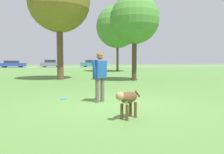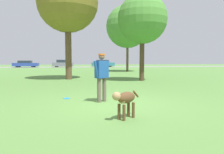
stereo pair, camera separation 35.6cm
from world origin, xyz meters
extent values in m
plane|color=#56843D|center=(0.00, 0.00, 0.00)|extent=(120.00, 120.00, 0.00)
cube|color=gray|center=(0.00, 36.53, 0.01)|extent=(120.00, 6.00, 0.01)
cylinder|color=#665B4C|center=(-0.22, 0.50, 0.40)|extent=(0.18, 0.18, 0.79)
cylinder|color=#665B4C|center=(-0.41, 0.35, 0.40)|extent=(0.18, 0.18, 0.79)
cube|color=#1E4C93|center=(-0.32, 0.42, 1.07)|extent=(0.48, 0.44, 0.56)
cylinder|color=#1E4C93|center=(-0.12, 0.57, 1.07)|extent=(0.22, 0.20, 0.57)
cylinder|color=#1E4C93|center=(-0.51, 0.27, 1.07)|extent=(0.22, 0.20, 0.57)
sphere|color=brown|center=(-0.32, 0.42, 1.48)|extent=(0.28, 0.28, 0.20)
cylinder|color=#D15B19|center=(-0.32, 0.42, 1.55)|extent=(0.29, 0.29, 0.05)
ellipsoid|color=brown|center=(0.03, -1.71, 0.50)|extent=(0.61, 0.56, 0.27)
ellipsoid|color=tan|center=(-0.09, -1.81, 0.45)|extent=(0.23, 0.24, 0.15)
sphere|color=tan|center=(-0.24, -1.93, 0.57)|extent=(0.27, 0.27, 0.19)
cylinder|color=brown|center=(-0.06, -1.88, 0.18)|extent=(0.10, 0.10, 0.37)
cylinder|color=brown|center=(-0.15, -1.76, 0.18)|extent=(0.10, 0.10, 0.37)
cylinder|color=brown|center=(0.21, -1.66, 0.18)|extent=(0.10, 0.10, 0.37)
cylinder|color=brown|center=(0.12, -1.54, 0.18)|extent=(0.10, 0.10, 0.37)
cylinder|color=brown|center=(0.32, -1.48, 0.54)|extent=(0.20, 0.18, 0.20)
cylinder|color=#268CE5|center=(-1.49, 1.21, 0.01)|extent=(0.24, 0.24, 0.02)
torus|color=#268CE5|center=(-1.49, 1.21, 0.01)|extent=(0.24, 0.24, 0.02)
cylinder|color=#4C3826|center=(3.11, 7.33, 1.41)|extent=(0.31, 0.31, 2.83)
sphere|color=#4C8938|center=(3.11, 7.33, 4.04)|extent=(3.24, 3.24, 3.24)
cylinder|color=brown|center=(-1.73, 9.13, 1.91)|extent=(0.44, 0.44, 3.81)
sphere|color=olive|center=(-1.73, 9.13, 5.41)|extent=(4.26, 4.26, 4.26)
cylinder|color=brown|center=(4.75, 18.75, 1.71)|extent=(0.28, 0.28, 3.41)
sphere|color=#4C8938|center=(4.75, 18.75, 5.31)|extent=(5.05, 5.05, 5.05)
cube|color=#284293|center=(-10.69, 36.21, 0.52)|extent=(4.54, 1.76, 0.60)
cube|color=#232D38|center=(-10.82, 36.21, 1.05)|extent=(2.36, 1.51, 0.45)
cylinder|color=black|center=(-9.33, 36.97, 0.32)|extent=(0.65, 0.20, 0.64)
cylinder|color=black|center=(-9.33, 35.47, 0.32)|extent=(0.65, 0.20, 0.64)
cylinder|color=black|center=(-12.05, 36.96, 0.32)|extent=(0.65, 0.20, 0.64)
cylinder|color=black|center=(-12.05, 35.46, 0.32)|extent=(0.65, 0.20, 0.64)
cube|color=slate|center=(-3.92, 36.22, 0.55)|extent=(3.92, 1.78, 0.70)
cube|color=#232D38|center=(-4.03, 36.23, 1.16)|extent=(2.06, 1.49, 0.51)
cylinder|color=black|center=(-2.73, 36.89, 0.29)|extent=(0.59, 0.22, 0.59)
cylinder|color=black|center=(-2.78, 35.48, 0.29)|extent=(0.59, 0.22, 0.59)
cylinder|color=black|center=(-5.05, 36.97, 0.29)|extent=(0.59, 0.22, 0.59)
cylinder|color=black|center=(-5.10, 35.55, 0.29)|extent=(0.59, 0.22, 0.59)
cube|color=teal|center=(3.92, 36.84, 0.54)|extent=(4.53, 1.97, 0.66)
cube|color=#232D38|center=(3.79, 36.83, 1.14)|extent=(2.38, 1.63, 0.52)
cylinder|color=black|center=(5.22, 37.66, 0.30)|extent=(0.61, 0.23, 0.60)
cylinder|color=black|center=(5.29, 36.13, 0.30)|extent=(0.61, 0.23, 0.60)
cylinder|color=black|center=(2.55, 37.55, 0.30)|extent=(0.61, 0.23, 0.60)
cylinder|color=black|center=(2.62, 36.01, 0.30)|extent=(0.61, 0.23, 0.60)
camera|label=1|loc=(-1.43, -6.57, 1.37)|focal=35.00mm
camera|label=2|loc=(-1.08, -6.63, 1.37)|focal=35.00mm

